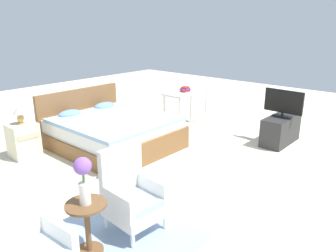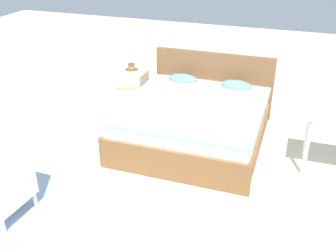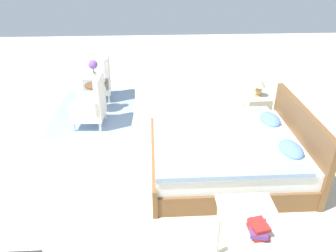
{
  "view_description": "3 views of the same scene",
  "coord_description": "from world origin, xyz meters",
  "px_view_note": "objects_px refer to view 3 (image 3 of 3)",
  "views": [
    {
      "loc": [
        -3.54,
        -3.36,
        2.2
      ],
      "look_at": [
        0.2,
        -0.08,
        0.63
      ],
      "focal_mm": 35.0,
      "sensor_mm": 36.0,
      "label": 1
    },
    {
      "loc": [
        1.27,
        -3.49,
        2.69
      ],
      "look_at": [
        0.04,
        0.06,
        0.74
      ],
      "focal_mm": 42.0,
      "sensor_mm": 36.0,
      "label": 2
    },
    {
      "loc": [
        3.84,
        0.12,
        2.87
      ],
      "look_at": [
        0.02,
        0.32,
        0.74
      ],
      "focal_mm": 35.0,
      "sensor_mm": 36.0,
      "label": 3
    }
  ],
  "objects_px": {
    "bed": "(229,153)",
    "side_table": "(96,94)",
    "book_stack": "(258,228)",
    "armchair_by_window_right": "(91,106)",
    "armchair_by_window_left": "(100,82)",
    "vanity_desk": "(256,245)",
    "nightstand": "(255,111)",
    "flower_vase": "(94,70)",
    "table_lamp": "(259,84)"
  },
  "relations": [
    {
      "from": "nightstand",
      "to": "vanity_desk",
      "type": "relative_size",
      "value": 0.56
    },
    {
      "from": "nightstand",
      "to": "vanity_desk",
      "type": "xyz_separation_m",
      "value": [
        3.21,
        -0.98,
        0.36
      ]
    },
    {
      "from": "armchair_by_window_left",
      "to": "book_stack",
      "type": "distance_m",
      "value": 4.92
    },
    {
      "from": "vanity_desk",
      "to": "table_lamp",
      "type": "bearing_deg",
      "value": 163.04
    },
    {
      "from": "side_table",
      "to": "nightstand",
      "type": "xyz_separation_m",
      "value": [
        0.75,
        2.88,
        -0.05
      ]
    },
    {
      "from": "book_stack",
      "to": "vanity_desk",
      "type": "bearing_deg",
      "value": -16.65
    },
    {
      "from": "bed",
      "to": "table_lamp",
      "type": "bearing_deg",
      "value": 149.6
    },
    {
      "from": "armchair_by_window_left",
      "to": "armchair_by_window_right",
      "type": "height_order",
      "value": "same"
    },
    {
      "from": "nightstand",
      "to": "flower_vase",
      "type": "bearing_deg",
      "value": -104.68
    },
    {
      "from": "armchair_by_window_left",
      "to": "nightstand",
      "type": "bearing_deg",
      "value": 65.18
    },
    {
      "from": "bed",
      "to": "vanity_desk",
      "type": "relative_size",
      "value": 2.01
    },
    {
      "from": "table_lamp",
      "to": "vanity_desk",
      "type": "height_order",
      "value": "table_lamp"
    },
    {
      "from": "flower_vase",
      "to": "vanity_desk",
      "type": "relative_size",
      "value": 0.46
    },
    {
      "from": "flower_vase",
      "to": "table_lamp",
      "type": "bearing_deg",
      "value": 75.32
    },
    {
      "from": "armchair_by_window_left",
      "to": "armchair_by_window_right",
      "type": "distance_m",
      "value": 1.16
    },
    {
      "from": "nightstand",
      "to": "book_stack",
      "type": "xyz_separation_m",
      "value": [
        3.18,
        -0.97,
        0.53
      ]
    },
    {
      "from": "bed",
      "to": "nightstand",
      "type": "xyz_separation_m",
      "value": [
        -1.29,
        0.75,
        -0.01
      ]
    },
    {
      "from": "armchair_by_window_right",
      "to": "flower_vase",
      "type": "height_order",
      "value": "flower_vase"
    },
    {
      "from": "armchair_by_window_right",
      "to": "flower_vase",
      "type": "bearing_deg",
      "value": 179.53
    },
    {
      "from": "bed",
      "to": "armchair_by_window_left",
      "type": "bearing_deg",
      "value": -140.88
    },
    {
      "from": "book_stack",
      "to": "bed",
      "type": "bearing_deg",
      "value": 173.49
    },
    {
      "from": "armchair_by_window_right",
      "to": "armchair_by_window_left",
      "type": "bearing_deg",
      "value": 180.0
    },
    {
      "from": "side_table",
      "to": "book_stack",
      "type": "relative_size",
      "value": 2.34
    },
    {
      "from": "side_table",
      "to": "table_lamp",
      "type": "distance_m",
      "value": 3.01
    },
    {
      "from": "armchair_by_window_right",
      "to": "flower_vase",
      "type": "xyz_separation_m",
      "value": [
        -0.58,
        0.0,
        0.46
      ]
    },
    {
      "from": "nightstand",
      "to": "side_table",
      "type": "bearing_deg",
      "value": -104.68
    },
    {
      "from": "side_table",
      "to": "armchair_by_window_right",
      "type": "bearing_deg",
      "value": -0.47
    },
    {
      "from": "armchair_by_window_left",
      "to": "side_table",
      "type": "distance_m",
      "value": 0.58
    },
    {
      "from": "bed",
      "to": "side_table",
      "type": "height_order",
      "value": "bed"
    },
    {
      "from": "nightstand",
      "to": "table_lamp",
      "type": "xyz_separation_m",
      "value": [
        -0.0,
        0.0,
        0.51
      ]
    },
    {
      "from": "side_table",
      "to": "table_lamp",
      "type": "height_order",
      "value": "table_lamp"
    },
    {
      "from": "side_table",
      "to": "book_stack",
      "type": "bearing_deg",
      "value": 25.88
    },
    {
      "from": "book_stack",
      "to": "armchair_by_window_right",
      "type": "bearing_deg",
      "value": -150.3
    },
    {
      "from": "vanity_desk",
      "to": "book_stack",
      "type": "height_order",
      "value": "book_stack"
    },
    {
      "from": "armchair_by_window_left",
      "to": "table_lamp",
      "type": "height_order",
      "value": "armchair_by_window_left"
    },
    {
      "from": "table_lamp",
      "to": "nightstand",
      "type": "bearing_deg",
      "value": -90.0
    },
    {
      "from": "armchair_by_window_right",
      "to": "table_lamp",
      "type": "relative_size",
      "value": 2.79
    },
    {
      "from": "armchair_by_window_left",
      "to": "side_table",
      "type": "bearing_deg",
      "value": 0.47
    },
    {
      "from": "armchair_by_window_right",
      "to": "book_stack",
      "type": "bearing_deg",
      "value": 29.7
    },
    {
      "from": "bed",
      "to": "side_table",
      "type": "distance_m",
      "value": 2.95
    },
    {
      "from": "bed",
      "to": "table_lamp",
      "type": "relative_size",
      "value": 6.34
    },
    {
      "from": "side_table",
      "to": "vanity_desk",
      "type": "height_order",
      "value": "vanity_desk"
    },
    {
      "from": "armchair_by_window_right",
      "to": "vanity_desk",
      "type": "bearing_deg",
      "value": 29.43
    },
    {
      "from": "bed",
      "to": "nightstand",
      "type": "distance_m",
      "value": 1.49
    },
    {
      "from": "flower_vase",
      "to": "table_lamp",
      "type": "distance_m",
      "value": 2.98
    },
    {
      "from": "bed",
      "to": "flower_vase",
      "type": "relative_size",
      "value": 4.38
    },
    {
      "from": "side_table",
      "to": "bed",
      "type": "bearing_deg",
      "value": 46.18
    },
    {
      "from": "table_lamp",
      "to": "flower_vase",
      "type": "bearing_deg",
      "value": -104.68
    },
    {
      "from": "armchair_by_window_left",
      "to": "side_table",
      "type": "relative_size",
      "value": 1.67
    },
    {
      "from": "armchair_by_window_left",
      "to": "flower_vase",
      "type": "height_order",
      "value": "flower_vase"
    }
  ]
}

